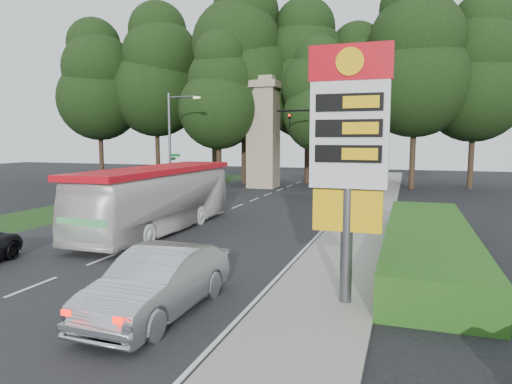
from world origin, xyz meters
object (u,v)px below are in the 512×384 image
(traffic_signal_mast, at_px, (338,136))
(streetlight_signs, at_px, (172,139))
(gas_station_pylon, at_px, (349,140))
(transit_bus, at_px, (158,199))
(sedan_silver, at_px, (159,282))
(monument, at_px, (263,132))

(traffic_signal_mast, distance_m, streetlight_signs, 12.83)
(gas_station_pylon, height_order, transit_bus, gas_station_pylon)
(streetlight_signs, relative_size, sedan_silver, 1.56)
(traffic_signal_mast, bearing_deg, transit_bus, -113.48)
(traffic_signal_mast, distance_m, sedan_silver, 24.43)
(gas_station_pylon, relative_size, streetlight_signs, 0.86)
(traffic_signal_mast, height_order, transit_bus, traffic_signal_mast)
(gas_station_pylon, height_order, traffic_signal_mast, traffic_signal_mast)
(gas_station_pylon, distance_m, streetlight_signs, 25.74)
(gas_station_pylon, relative_size, traffic_signal_mast, 0.95)
(streetlight_signs, xyz_separation_m, transit_bus, (6.24, -12.81, -2.88))
(gas_station_pylon, bearing_deg, streetlight_signs, 128.96)
(streetlight_signs, relative_size, transit_bus, 0.71)
(streetlight_signs, height_order, monument, monument)
(traffic_signal_mast, height_order, monument, monument)
(monument, xyz_separation_m, sedan_silver, (6.75, -30.11, -4.26))
(gas_station_pylon, bearing_deg, transit_bus, 144.07)
(streetlight_signs, bearing_deg, transit_bus, -64.02)
(gas_station_pylon, xyz_separation_m, transit_bus, (-9.95, 7.21, -2.89))
(streetlight_signs, xyz_separation_m, sedan_silver, (11.73, -22.12, -3.59))
(sedan_silver, bearing_deg, monument, 103.80)
(traffic_signal_mast, bearing_deg, streetlight_signs, -171.08)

